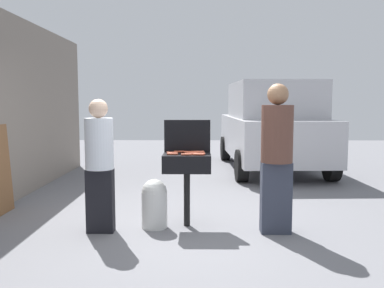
% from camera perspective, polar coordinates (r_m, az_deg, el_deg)
% --- Properties ---
extents(ground_plane, '(24.00, 24.00, 0.00)m').
position_cam_1_polar(ground_plane, '(5.40, -2.08, -11.21)').
color(ground_plane, slate).
extents(bbq_grill, '(0.60, 0.44, 0.92)m').
position_cam_1_polar(bbq_grill, '(5.27, -0.71, -2.92)').
color(bbq_grill, black).
rests_on(bbq_grill, ground).
extents(grill_lid_open, '(0.60, 0.05, 0.42)m').
position_cam_1_polar(grill_lid_open, '(5.45, -0.65, 1.10)').
color(grill_lid_open, black).
rests_on(grill_lid_open, bbq_grill).
extents(hot_dog_0, '(0.13, 0.03, 0.03)m').
position_cam_1_polar(hot_dog_0, '(5.21, -2.63, -1.30)').
color(hot_dog_0, '#C6593D').
rests_on(hot_dog_0, bbq_grill).
extents(hot_dog_1, '(0.13, 0.03, 0.03)m').
position_cam_1_polar(hot_dog_1, '(5.33, -0.39, -1.13)').
color(hot_dog_1, '#AD4228').
rests_on(hot_dog_1, bbq_grill).
extents(hot_dog_2, '(0.13, 0.03, 0.03)m').
position_cam_1_polar(hot_dog_2, '(5.11, -0.77, -1.44)').
color(hot_dog_2, '#C6593D').
rests_on(hot_dog_2, bbq_grill).
extents(hot_dog_3, '(0.13, 0.03, 0.03)m').
position_cam_1_polar(hot_dog_3, '(5.29, -2.74, -1.19)').
color(hot_dog_3, '#B74C33').
rests_on(hot_dog_3, bbq_grill).
extents(hot_dog_4, '(0.13, 0.03, 0.03)m').
position_cam_1_polar(hot_dog_4, '(5.30, -0.25, -1.17)').
color(hot_dog_4, '#AD4228').
rests_on(hot_dog_4, bbq_grill).
extents(hot_dog_5, '(0.13, 0.03, 0.03)m').
position_cam_1_polar(hot_dog_5, '(5.16, -2.70, -1.36)').
color(hot_dog_5, '#C6593D').
rests_on(hot_dog_5, bbq_grill).
extents(hot_dog_6, '(0.13, 0.04, 0.03)m').
position_cam_1_polar(hot_dog_6, '(5.36, -0.38, -1.09)').
color(hot_dog_6, '#B74C33').
rests_on(hot_dog_6, bbq_grill).
extents(hot_dog_7, '(0.13, 0.03, 0.03)m').
position_cam_1_polar(hot_dog_7, '(5.15, 1.10, -1.38)').
color(hot_dog_7, '#C6593D').
rests_on(hot_dog_7, bbq_grill).
extents(hot_dog_8, '(0.13, 0.03, 0.03)m').
position_cam_1_polar(hot_dog_8, '(5.29, 1.04, -1.19)').
color(hot_dog_8, '#B74C33').
rests_on(hot_dog_8, bbq_grill).
extents(hot_dog_9, '(0.13, 0.03, 0.03)m').
position_cam_1_polar(hot_dog_9, '(5.18, -0.24, -1.34)').
color(hot_dog_9, '#B74C33').
rests_on(hot_dog_9, bbq_grill).
extents(hot_dog_10, '(0.13, 0.04, 0.03)m').
position_cam_1_polar(hot_dog_10, '(5.38, 0.90, -1.07)').
color(hot_dog_10, '#C6593D').
rests_on(hot_dog_10, bbq_grill).
extents(hot_dog_11, '(0.13, 0.03, 0.03)m').
position_cam_1_polar(hot_dog_11, '(5.34, 0.95, -1.12)').
color(hot_dog_11, '#C6593D').
rests_on(hot_dog_11, bbq_grill).
extents(hot_dog_12, '(0.13, 0.04, 0.03)m').
position_cam_1_polar(hot_dog_12, '(5.39, -1.78, -1.06)').
color(hot_dog_12, '#AD4228').
rests_on(hot_dog_12, bbq_grill).
extents(hot_dog_13, '(0.13, 0.03, 0.03)m').
position_cam_1_polar(hot_dog_13, '(5.25, 0.22, -1.23)').
color(hot_dog_13, '#AD4228').
rests_on(hot_dog_13, bbq_grill).
extents(hot_dog_14, '(0.13, 0.04, 0.03)m').
position_cam_1_polar(hot_dog_14, '(5.10, 0.87, -1.44)').
color(hot_dog_14, '#B74C33').
rests_on(hot_dog_14, bbq_grill).
extents(hot_dog_15, '(0.13, 0.04, 0.03)m').
position_cam_1_polar(hot_dog_15, '(5.21, 0.04, -1.29)').
color(hot_dog_15, '#B74C33').
rests_on(hot_dog_15, bbq_grill).
extents(propane_tank, '(0.32, 0.32, 0.62)m').
position_cam_1_polar(propane_tank, '(5.30, -5.15, -7.96)').
color(propane_tank, silver).
rests_on(propane_tank, ground).
extents(person_left, '(0.34, 0.34, 1.61)m').
position_cam_1_polar(person_left, '(5.13, -12.50, -2.24)').
color(person_left, black).
rests_on(person_left, ground).
extents(person_right, '(0.38, 0.38, 1.79)m').
position_cam_1_polar(person_right, '(5.07, 11.48, -1.20)').
color(person_right, '#333847').
rests_on(person_right, ground).
extents(parked_minivan, '(2.17, 4.47, 2.02)m').
position_cam_1_polar(parked_minivan, '(9.87, 10.80, 2.47)').
color(parked_minivan, '#B7B7BC').
rests_on(parked_minivan, ground).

